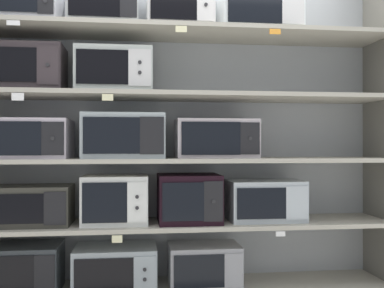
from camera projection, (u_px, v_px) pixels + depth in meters
back_panel at (188, 130)px, 3.50m from camera, size 3.04×0.04×2.55m
upright_right at (382, 130)px, 3.41m from camera, size 0.05×0.50×2.55m
shelf_0 at (192, 287)px, 3.23m from camera, size 2.84×0.50×0.03m
microwave_0 at (27, 268)px, 3.08m from camera, size 0.45×0.37×0.32m
microwave_1 at (116, 267)px, 3.16m from camera, size 0.56×0.40×0.30m
microwave_2 at (204, 265)px, 3.23m from camera, size 0.50×0.34×0.29m
shelf_1 at (192, 224)px, 3.23m from camera, size 2.84×0.50×0.03m
microwave_3 at (33, 205)px, 3.09m from camera, size 0.52×0.36×0.27m
microwave_4 at (115, 199)px, 3.16m from camera, size 0.45×0.37×0.33m
microwave_5 at (189, 198)px, 3.22m from camera, size 0.43×0.43×0.34m
microwave_6 at (265, 200)px, 3.29m from camera, size 0.54×0.36×0.29m
price_tag_2 at (117, 239)px, 2.91m from camera, size 0.07×0.00×0.05m
price_tag_3 at (281, 234)px, 3.04m from camera, size 0.06×0.00×0.03m
shelf_2 at (192, 160)px, 3.23m from camera, size 2.84×0.50×0.03m
microwave_7 at (32, 139)px, 3.09m from camera, size 0.51×0.44×0.27m
microwave_8 at (124, 136)px, 3.17m from camera, size 0.56×0.43×0.31m
microwave_9 at (216, 139)px, 3.25m from camera, size 0.58×0.34×0.28m
shelf_3 at (192, 96)px, 3.23m from camera, size 2.84×0.50×0.03m
microwave_10 at (29, 69)px, 3.09m from camera, size 0.47×0.34×0.32m
microwave_11 at (114, 71)px, 3.16m from camera, size 0.52×0.35×0.31m
price_tag_4 at (18, 97)px, 2.84m from camera, size 0.08×0.00×0.05m
price_tag_5 at (108, 97)px, 2.91m from camera, size 0.07×0.00×0.04m
shelf_4 at (192, 33)px, 3.23m from camera, size 2.84×0.50×0.03m
microwave_12 at (27, 6)px, 3.09m from camera, size 0.44×0.43×0.27m
microwave_13 at (104, 7)px, 3.15m from camera, size 0.47×0.38×0.29m
microwave_14 at (180, 11)px, 3.22m from camera, size 0.46×0.35×0.27m
microwave_15 at (259, 14)px, 3.29m from camera, size 0.58×0.33×0.28m
price_tag_6 at (13, 23)px, 2.84m from camera, size 0.08×0.00×0.03m
price_tag_7 at (181, 29)px, 2.97m from camera, size 0.08×0.00×0.04m
price_tag_8 at (275, 32)px, 3.04m from camera, size 0.08×0.00×0.04m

